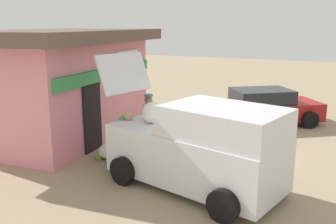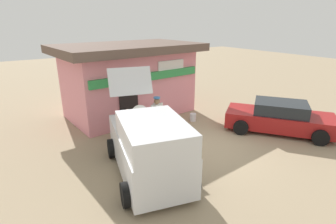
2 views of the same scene
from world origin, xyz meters
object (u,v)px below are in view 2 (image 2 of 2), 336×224
unloaded_banana_pile (130,131)px  paint_bucket (193,117)px  parked_sedan (279,118)px  vendor_standing (157,115)px  customer_bending (126,123)px  delivery_van (148,146)px  storefront_bar (130,79)px

unloaded_banana_pile → paint_bucket: unloaded_banana_pile is taller
parked_sedan → vendor_standing: 5.30m
parked_sedan → vendor_standing: bearing=155.1°
customer_bending → unloaded_banana_pile: size_ratio=1.70×
delivery_van → customer_bending: delivery_van is taller
delivery_van → unloaded_banana_pile: bearing=75.6°
customer_bending → paint_bucket: size_ratio=4.26×
delivery_van → vendor_standing: delivery_van is taller
unloaded_banana_pile → paint_bucket: (3.28, -0.10, -0.00)m
storefront_bar → delivery_van: storefront_bar is taller
parked_sedan → customer_bending: bearing=159.0°
vendor_standing → paint_bucket: bearing=17.6°
delivery_van → storefront_bar: bearing=69.7°
parked_sedan → paint_bucket: bearing=127.9°
storefront_bar → vendor_standing: storefront_bar is taller
storefront_bar → parked_sedan: storefront_bar is taller
vendor_standing → customer_bending: 1.32m
vendor_standing → paint_bucket: size_ratio=4.82×
delivery_van → vendor_standing: (1.60, 2.15, 0.02)m
parked_sedan → delivery_van: bearing=179.4°
storefront_bar → unloaded_banana_pile: 3.28m
parked_sedan → unloaded_banana_pile: 6.43m
storefront_bar → vendor_standing: bearing=-97.7°
storefront_bar → unloaded_banana_pile: storefront_bar is taller
delivery_van → unloaded_banana_pile: 3.24m
storefront_bar → delivery_van: bearing=-110.3°
parked_sedan → vendor_standing: vendor_standing is taller
storefront_bar → delivery_van: 6.00m
customer_bending → vendor_standing: bearing=-5.3°
storefront_bar → parked_sedan: bearing=-52.4°
storefront_bar → parked_sedan: size_ratio=1.57×
vendor_standing → unloaded_banana_pile: 1.46m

